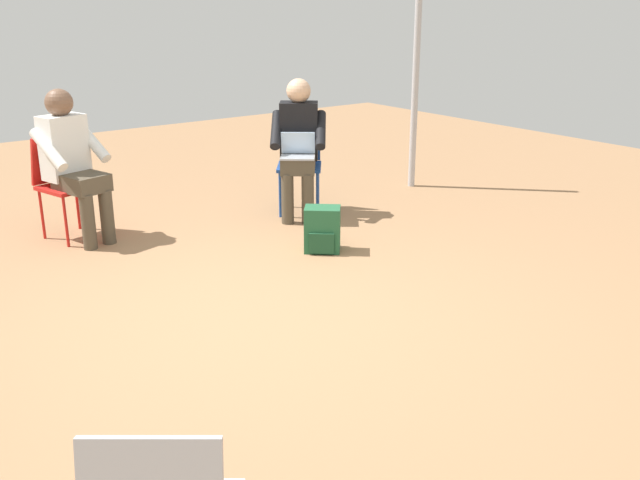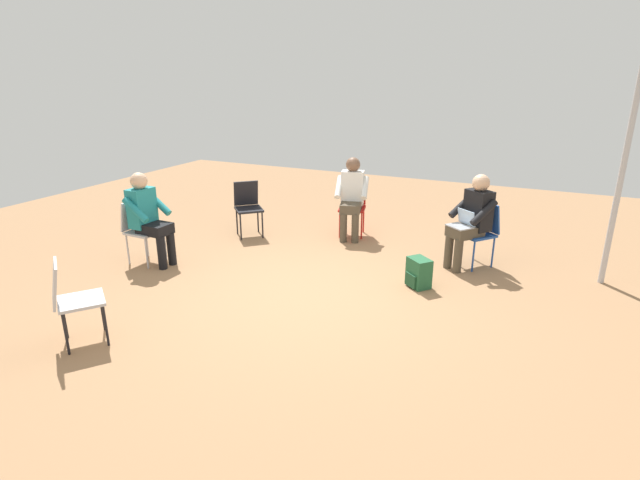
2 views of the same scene
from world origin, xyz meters
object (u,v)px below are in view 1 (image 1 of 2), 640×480
object	(u,v)px
chair_northeast	(300,159)
person_with_laptop	(299,141)
backpack_near_laptop_user	(322,232)
chair_north	(63,179)
person_in_white	(72,158)

from	to	relation	value
chair_northeast	person_with_laptop	size ratio (longest dim) A/B	0.69
chair_northeast	backpack_near_laptop_user	size ratio (longest dim) A/B	2.36
chair_northeast	person_with_laptop	distance (m)	0.26
chair_north	person_in_white	distance (m)	0.26
backpack_near_laptop_user	person_in_white	bearing A→B (deg)	135.19
chair_north	person_in_white	bearing A→B (deg)	90.00
backpack_near_laptop_user	chair_north	bearing A→B (deg)	133.00
person_with_laptop	person_in_white	size ratio (longest dim) A/B	1.00
chair_northeast	person_in_white	bearing A→B (deg)	27.17
chair_north	chair_northeast	world-z (taller)	same
chair_northeast	person_with_laptop	world-z (taller)	person_with_laptop
chair_north	person_with_laptop	distance (m)	2.04
chair_north	person_with_laptop	size ratio (longest dim) A/B	0.69
chair_north	person_with_laptop	world-z (taller)	person_with_laptop
chair_northeast	person_in_white	world-z (taller)	person_in_white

